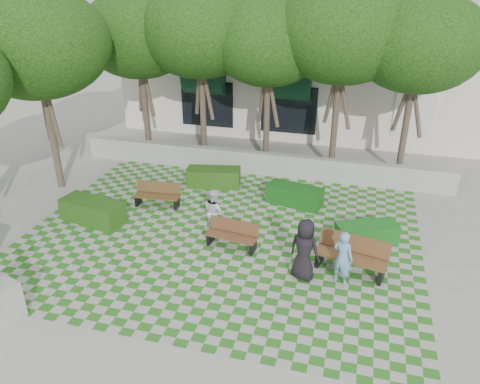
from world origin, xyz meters
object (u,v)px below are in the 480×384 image
(bench_mid, at_px, (232,235))
(hedge_west, at_px, (93,211))
(person_dark, at_px, (304,250))
(person_white, at_px, (214,211))
(hedge_east, at_px, (366,233))
(hedge_midright, at_px, (295,195))
(person_blue, at_px, (343,258))
(bench_east, at_px, (352,255))
(hedge_midleft, at_px, (214,177))
(bench_west, at_px, (158,195))

(bench_mid, height_order, hedge_west, bench_mid)
(person_dark, bearing_deg, person_white, -9.63)
(person_dark, xyz_separation_m, person_white, (-3.04, 1.69, -0.15))
(bench_mid, distance_m, hedge_east, 4.07)
(hedge_east, relative_size, hedge_midright, 0.94)
(hedge_east, distance_m, person_blue, 2.34)
(bench_east, distance_m, hedge_midright, 4.20)
(bench_east, height_order, hedge_west, bench_east)
(bench_east, xyz_separation_m, hedge_midleft, (-5.37, 4.33, -0.14))
(hedge_east, bearing_deg, bench_west, 174.98)
(hedge_west, height_order, person_dark, person_dark)
(hedge_midleft, bearing_deg, hedge_east, -25.32)
(bench_east, distance_m, hedge_west, 8.35)
(person_blue, relative_size, person_white, 1.05)
(person_white, bearing_deg, person_blue, -156.45)
(hedge_midleft, bearing_deg, bench_mid, -64.79)
(bench_west, relative_size, person_blue, 1.05)
(bench_east, distance_m, person_blue, 0.70)
(bench_mid, relative_size, hedge_east, 0.88)
(person_blue, relative_size, person_dark, 0.88)
(hedge_midleft, xyz_separation_m, person_blue, (5.14, -4.93, 0.42))
(hedge_east, distance_m, person_white, 4.69)
(hedge_east, bearing_deg, person_white, -172.91)
(bench_west, xyz_separation_m, person_dark, (5.53, -2.89, 0.48))
(person_blue, xyz_separation_m, person_dark, (-1.00, -0.05, 0.11))
(person_blue, bearing_deg, hedge_midright, -42.21)
(hedge_midright, xyz_separation_m, hedge_midleft, (-3.22, 0.73, 0.01))
(bench_mid, xyz_separation_m, hedge_midleft, (-1.88, 3.99, -0.04))
(hedge_east, bearing_deg, person_blue, -105.12)
(hedge_midright, height_order, hedge_west, hedge_west)
(bench_east, height_order, bench_mid, bench_east)
(hedge_midleft, distance_m, hedge_west, 4.74)
(bench_mid, relative_size, person_white, 1.10)
(hedge_east, xyz_separation_m, person_white, (-4.64, -0.58, 0.41))
(hedge_midright, height_order, hedge_midleft, hedge_midleft)
(bench_west, distance_m, person_white, 2.78)
(bench_east, height_order, bench_west, bench_east)
(bench_west, height_order, hedge_midright, bench_west)
(bench_mid, bearing_deg, hedge_east, 25.73)
(bench_mid, bearing_deg, person_blue, -8.59)
(hedge_east, xyz_separation_m, person_dark, (-1.60, -2.27, 0.56))
(hedge_west, bearing_deg, person_white, 5.66)
(hedge_east, bearing_deg, bench_east, -103.07)
(hedge_midright, distance_m, person_blue, 4.64)
(hedge_midright, distance_m, person_white, 3.35)
(bench_east, bearing_deg, bench_west, 174.52)
(hedge_midright, xyz_separation_m, person_blue, (1.92, -4.21, 0.43))
(hedge_midright, bearing_deg, bench_mid, -112.47)
(bench_mid, bearing_deg, bench_east, 1.94)
(bench_mid, height_order, person_white, person_white)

